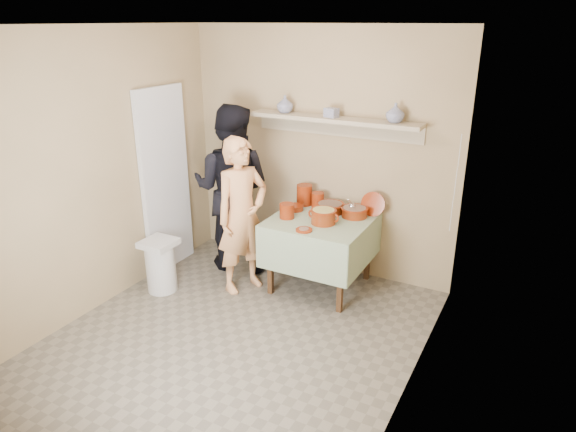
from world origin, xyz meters
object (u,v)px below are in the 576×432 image
Objects in this scene: serving_table at (321,229)px; cazuela_rice at (323,215)px; trash_bin at (161,265)px; person_cook at (242,216)px; person_helper at (232,188)px.

cazuela_rice is (0.07, -0.11, 0.20)m from serving_table.
cazuela_rice is 1.74m from trash_bin.
person_cook reaches higher than trash_bin.
person_helper is (-0.39, 0.40, 0.11)m from person_cook.
serving_table is at bearing 165.68° from person_helper.
person_helper is 1.88× the size of serving_table.
person_helper reaches higher than cazuela_rice.
person_cook is at bearing 120.21° from person_helper.
trash_bin is (-1.41, -0.85, -0.36)m from serving_table.
serving_table is at bearing -36.39° from person_cook.
serving_table is 2.95× the size of cazuela_rice.
person_helper is 1.11m from serving_table.
person_cook is 4.85× the size of cazuela_rice.
cazuela_rice reaches higher than serving_table.
cazuela_rice reaches higher than trash_bin.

